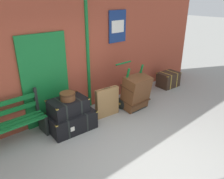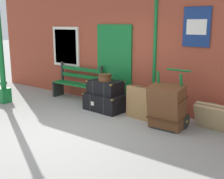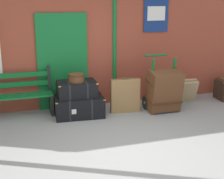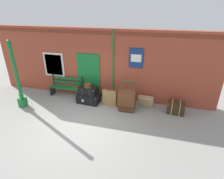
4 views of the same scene
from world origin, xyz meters
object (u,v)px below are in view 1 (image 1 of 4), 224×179
at_px(round_hatbox, 68,96).
at_px(suitcase_beige, 140,87).
at_px(steamer_trunk_middle, 68,106).
at_px(suitcase_slate, 107,102).
at_px(steamer_trunk_base, 72,121).
at_px(platform_bench, 4,126).
at_px(porters_trolley, 131,97).
at_px(large_brown_trunk, 136,92).
at_px(corner_trunk, 168,79).

xyz_separation_m(round_hatbox, suitcase_beige, (2.60, 0.21, -0.56)).
bearing_deg(steamer_trunk_middle, suitcase_slate, -5.27).
bearing_deg(steamer_trunk_base, suitcase_beige, 5.13).
relative_size(platform_bench, suitcase_beige, 2.39).
height_order(porters_trolley, suitcase_beige, porters_trolley).
bearing_deg(suitcase_slate, steamer_trunk_middle, 174.73).
height_order(steamer_trunk_middle, large_brown_trunk, large_brown_trunk).
bearing_deg(corner_trunk, round_hatbox, -178.99).
height_order(platform_bench, suitcase_slate, platform_bench).
height_order(steamer_trunk_middle, suitcase_slate, suitcase_slate).
height_order(steamer_trunk_base, suitcase_slate, suitcase_slate).
bearing_deg(platform_bench, round_hatbox, -15.49).
bearing_deg(platform_bench, large_brown_trunk, -11.72).
relative_size(steamer_trunk_middle, round_hatbox, 2.43).
distance_m(suitcase_beige, suitcase_slate, 1.58).
height_order(steamer_trunk_base, large_brown_trunk, large_brown_trunk).
distance_m(suitcase_slate, corner_trunk, 2.80).
relative_size(platform_bench, steamer_trunk_middle, 1.94).
xyz_separation_m(steamer_trunk_base, suitcase_beige, (2.56, 0.23, 0.07)).
bearing_deg(suitcase_beige, large_brown_trunk, -145.81).
relative_size(large_brown_trunk, corner_trunk, 1.29).
relative_size(steamer_trunk_base, steamer_trunk_middle, 1.28).
bearing_deg(large_brown_trunk, porters_trolley, 90.00).
relative_size(round_hatbox, corner_trunk, 0.47).
distance_m(porters_trolley, corner_trunk, 1.99).
bearing_deg(large_brown_trunk, round_hatbox, 170.91).
bearing_deg(suitcase_beige, platform_bench, 177.96).
xyz_separation_m(large_brown_trunk, suitcase_slate, (-0.81, 0.22, -0.10)).
height_order(large_brown_trunk, suitcase_beige, large_brown_trunk).
bearing_deg(platform_bench, steamer_trunk_middle, -14.62).
distance_m(steamer_trunk_middle, round_hatbox, 0.26).
relative_size(steamer_trunk_base, porters_trolley, 0.89).
distance_m(platform_bench, suitcase_beige, 3.86).
bearing_deg(steamer_trunk_base, porters_trolley, -3.15).
relative_size(platform_bench, corner_trunk, 2.20).
bearing_deg(porters_trolley, steamer_trunk_base, 176.85).
distance_m(platform_bench, large_brown_trunk, 3.18).
bearing_deg(platform_bench, steamer_trunk_base, -15.81).
bearing_deg(suitcase_slate, large_brown_trunk, -15.20).
xyz_separation_m(steamer_trunk_base, corner_trunk, (3.80, 0.09, 0.03)).
xyz_separation_m(porters_trolley, suitcase_beige, (0.75, 0.33, 0.01)).
relative_size(steamer_trunk_middle, suitcase_beige, 1.23).
xyz_separation_m(steamer_trunk_middle, suitcase_beige, (2.59, 0.19, -0.30)).
height_order(porters_trolley, corner_trunk, porters_trolley).
xyz_separation_m(steamer_trunk_base, steamer_trunk_middle, (-0.03, 0.04, 0.37)).
relative_size(steamer_trunk_middle, porters_trolley, 0.70).
bearing_deg(suitcase_slate, steamer_trunk_base, 176.69).
relative_size(steamer_trunk_base, corner_trunk, 1.45).
bearing_deg(large_brown_trunk, platform_bench, 168.28).
xyz_separation_m(platform_bench, suitcase_slate, (2.30, -0.43, -0.08)).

